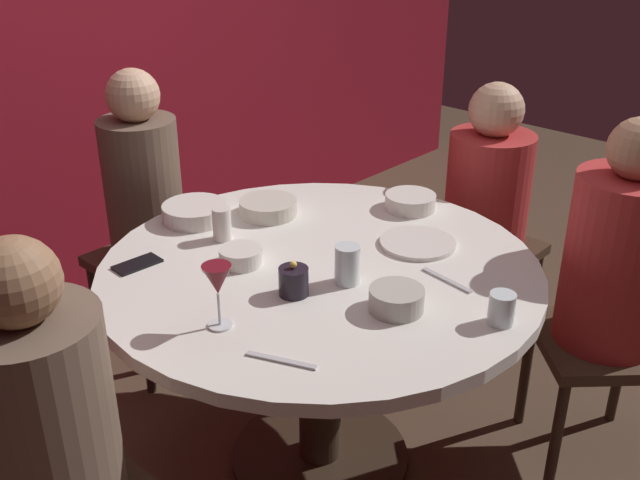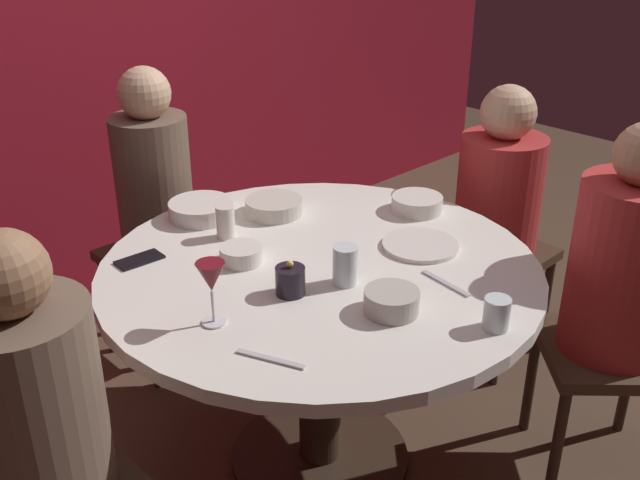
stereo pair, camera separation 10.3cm
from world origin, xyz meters
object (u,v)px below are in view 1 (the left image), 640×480
(seated_diner_right, at_px, (488,191))
(cup_near_candle, at_px, (502,309))
(seated_diner_front_right, at_px, (617,265))
(wine_glass, at_px, (217,282))
(dining_table, at_px, (320,309))
(candle_holder, at_px, (294,281))
(cup_by_right_diner, at_px, (222,224))
(cup_by_left_diner, at_px, (347,265))
(cell_phone, at_px, (137,264))
(bowl_sauce_side, at_px, (396,300))
(seated_diner_back, at_px, (144,192))
(bowl_salad_center, at_px, (195,212))
(seated_diner_left, at_px, (42,419))
(bowl_serving_large, at_px, (410,202))
(bowl_small_white, at_px, (268,207))
(dinner_plate, at_px, (418,243))
(bowl_rice_portion, at_px, (241,256))

(seated_diner_right, xyz_separation_m, cup_near_candle, (-0.88, -0.57, 0.09))
(seated_diner_front_right, xyz_separation_m, wine_glass, (-1.07, 0.60, 0.15))
(dining_table, relative_size, cup_near_candle, 15.32)
(candle_holder, bearing_deg, cup_by_right_diner, 77.08)
(candle_holder, relative_size, cup_by_left_diner, 0.89)
(cell_phone, relative_size, cup_by_right_diner, 1.30)
(bowl_sauce_side, bearing_deg, seated_diner_back, 87.48)
(dining_table, xyz_separation_m, bowl_sauce_side, (-0.05, -0.33, 0.19))
(seated_diner_front_right, bearing_deg, bowl_salad_center, -14.37)
(dining_table, relative_size, seated_diner_left, 1.14)
(dining_table, relative_size, bowl_salad_center, 6.07)
(wine_glass, distance_m, bowl_sauce_side, 0.48)
(cup_by_left_diner, bearing_deg, bowl_sauce_side, -97.05)
(wine_glass, bearing_deg, bowl_serving_large, 5.84)
(cell_phone, relative_size, bowl_sauce_side, 0.94)
(dining_table, relative_size, bowl_small_white, 6.70)
(cup_near_candle, bearing_deg, cup_by_right_diner, 100.18)
(bowl_sauce_side, bearing_deg, bowl_serving_large, 33.49)
(seated_diner_back, distance_m, wine_glass, 1.05)
(dining_table, xyz_separation_m, seated_diner_front_right, (0.64, -0.64, 0.14))
(cell_phone, relative_size, cup_by_left_diner, 1.21)
(seated_diner_right, xyz_separation_m, cup_by_left_diner, (-0.99, -0.13, 0.11))
(bowl_salad_center, bearing_deg, wine_glass, -123.23)
(seated_diner_left, xyz_separation_m, cup_by_left_diner, (0.87, -0.13, 0.10))
(cup_by_left_diner, bearing_deg, dinner_plate, -0.70)
(seated_diner_right, bearing_deg, seated_diner_back, -43.38)
(bowl_small_white, bearing_deg, seated_diner_right, -25.02)
(seated_diner_front_right, xyz_separation_m, cup_near_candle, (-0.56, 0.08, 0.06))
(bowl_rice_portion, xyz_separation_m, cup_near_candle, (0.24, -0.74, 0.02))
(seated_diner_left, relative_size, bowl_serving_large, 6.57)
(candle_holder, relative_size, dinner_plate, 0.43)
(bowl_sauce_side, height_order, cup_by_right_diner, cup_by_right_diner)
(seated_diner_right, height_order, seated_diner_front_right, seated_diner_front_right)
(dinner_plate, height_order, cell_phone, dinner_plate)
(dining_table, distance_m, bowl_serving_large, 0.55)
(wine_glass, bearing_deg, cell_phone, 83.59)
(bowl_salad_center, bearing_deg, dinner_plate, -61.86)
(seated_diner_left, bearing_deg, cell_phone, 36.77)
(seated_diner_left, xyz_separation_m, seated_diner_front_right, (1.55, -0.64, 0.02))
(dinner_plate, xyz_separation_m, bowl_serving_large, (0.21, 0.19, 0.02))
(bowl_small_white, bearing_deg, dining_table, -111.19)
(bowl_rice_portion, bearing_deg, bowl_salad_center, 72.91)
(bowl_small_white, bearing_deg, cup_near_candle, -94.23)
(dining_table, height_order, bowl_salad_center, bowl_salad_center)
(candle_holder, distance_m, bowl_small_white, 0.55)
(seated_diner_right, height_order, cup_by_left_diner, seated_diner_right)
(candle_holder, distance_m, wine_glass, 0.26)
(seated_diner_front_right, height_order, bowl_rice_portion, seated_diner_front_right)
(seated_diner_back, height_order, dinner_plate, seated_diner_back)
(candle_holder, relative_size, bowl_sauce_side, 0.69)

